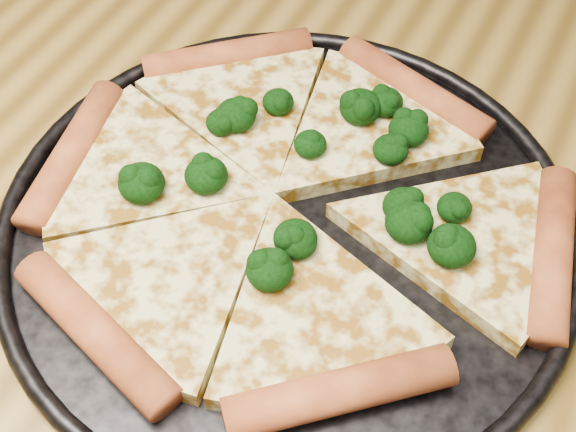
% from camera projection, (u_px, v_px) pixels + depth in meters
% --- Properties ---
extents(dining_table, '(1.20, 0.90, 0.75)m').
position_uv_depth(dining_table, '(174.00, 294.00, 0.63)').
color(dining_table, olive).
rests_on(dining_table, ground).
extents(pizza_pan, '(0.41, 0.41, 0.02)m').
position_uv_depth(pizza_pan, '(288.00, 223.00, 0.55)').
color(pizza_pan, black).
rests_on(pizza_pan, dining_table).
extents(pizza, '(0.39, 0.36, 0.03)m').
position_uv_depth(pizza, '(283.00, 197.00, 0.55)').
color(pizza, '#DCD686').
rests_on(pizza, pizza_pan).
extents(broccoli_florets, '(0.24, 0.20, 0.02)m').
position_uv_depth(broccoli_florets, '(322.00, 176.00, 0.54)').
color(broccoli_florets, black).
rests_on(broccoli_florets, pizza).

